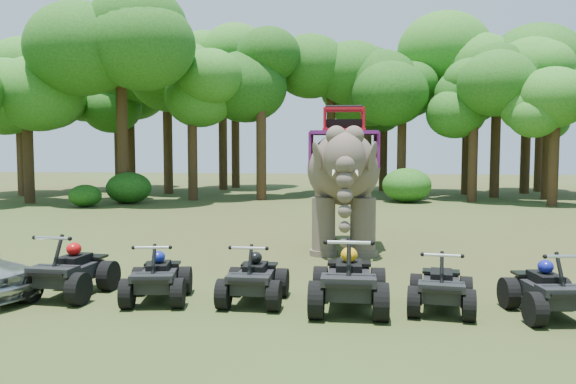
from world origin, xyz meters
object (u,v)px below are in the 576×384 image
(atv_4, at_px, (441,280))
(atv_5, at_px, (549,283))
(atv_2, at_px, (254,272))
(atv_3, at_px, (349,272))
(atv_1, at_px, (157,271))
(elephant, at_px, (343,177))
(atv_0, at_px, (70,264))

(atv_4, xyz_separation_m, atv_5, (1.81, -0.13, 0.03))
(atv_2, relative_size, atv_4, 1.02)
(atv_3, relative_size, atv_5, 1.15)
(atv_2, bearing_deg, atv_1, -176.05)
(elephant, xyz_separation_m, atv_0, (-5.27, -5.97, -1.45))
(atv_1, bearing_deg, elephant, 51.15)
(elephant, height_order, atv_1, elephant)
(atv_1, relative_size, atv_5, 0.97)
(elephant, distance_m, atv_4, 6.62)
(atv_2, height_order, atv_4, atv_2)
(atv_0, bearing_deg, atv_2, 3.47)
(atv_5, bearing_deg, elephant, 112.52)
(elephant, xyz_separation_m, atv_5, (3.70, -6.29, -1.50))
(atv_5, bearing_deg, atv_3, 171.88)
(atv_1, relative_size, atv_3, 0.84)
(atv_0, height_order, atv_2, atv_0)
(elephant, bearing_deg, atv_4, -74.90)
(elephant, xyz_separation_m, atv_3, (0.24, -6.28, -1.41))
(elephant, relative_size, atv_2, 3.15)
(atv_4, bearing_deg, atv_5, 3.78)
(elephant, xyz_separation_m, atv_1, (-3.42, -6.10, -1.52))
(atv_4, distance_m, atv_5, 1.81)
(atv_3, bearing_deg, atv_0, 176.72)
(atv_4, bearing_deg, atv_1, -172.64)
(atv_4, bearing_deg, atv_2, -174.71)
(atv_0, distance_m, atv_3, 5.52)
(atv_1, bearing_deg, atv_3, -12.34)
(elephant, xyz_separation_m, atv_2, (-1.56, -5.99, -1.51))
(elephant, bearing_deg, atv_3, -89.82)
(atv_3, bearing_deg, atv_1, 177.10)
(atv_0, height_order, atv_3, atv_3)
(atv_1, relative_size, atv_4, 1.01)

